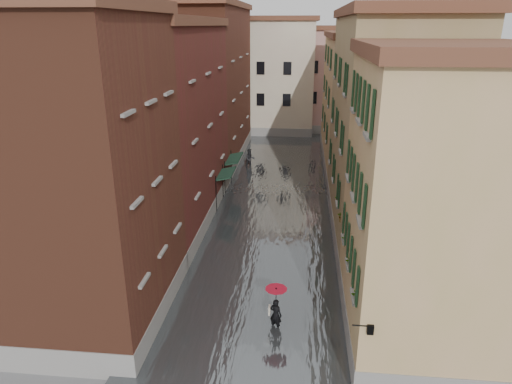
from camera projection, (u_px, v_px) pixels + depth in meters
The scene contains 16 objects.
ground at pixel (258, 298), 22.28m from camera, with size 120.00×120.00×0.00m, color slate.
floodwater at pixel (275, 200), 34.38m from camera, with size 10.00×60.00×0.20m, color #4C5155.
building_left_near at pixel (85, 180), 18.84m from camera, with size 6.00×8.00×13.00m, color brown.
building_left_mid at pixel (163, 129), 29.20m from camera, with size 6.00×14.00×12.50m, color #5A1D1C.
building_left_far at pixel (209, 88), 42.95m from camera, with size 6.00×16.00×14.00m, color brown.
building_right_near at pixel (432, 210), 17.76m from camera, with size 6.00×8.00×11.50m, color tan.
building_right_mid at pixel (387, 130), 27.78m from camera, with size 6.00×14.00×13.00m, color #947C59.
building_right_far at pixel (359, 103), 42.04m from camera, with size 6.00×16.00×11.50m, color tan.
building_end_cream at pixel (264, 77), 55.81m from camera, with size 12.00×9.00×13.00m, color beige.
building_end_pink at pixel (337, 81), 56.99m from camera, with size 10.00×9.00×12.00m, color tan.
awning_near at pixel (226, 175), 32.65m from camera, with size 1.09×2.81×2.80m.
awning_far at pixel (234, 159), 36.29m from camera, with size 1.09×3.29×2.80m.
wall_lantern at pixel (370, 329), 15.23m from camera, with size 0.71×0.22×0.35m.
window_planters at pixel (348, 232), 21.13m from camera, with size 0.59×10.79×0.84m.
pedestrian_main at pixel (276, 305), 19.53m from camera, with size 0.95×0.95×2.06m.
pedestrian_far at pixel (250, 159), 41.95m from camera, with size 0.91×0.71×1.87m, color black.
Camera 1 is at (1.84, -19.04, 12.54)m, focal length 32.00 mm.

